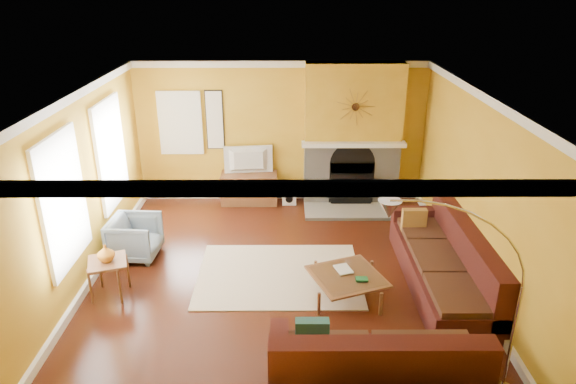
{
  "coord_description": "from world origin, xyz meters",
  "views": [
    {
      "loc": [
        0.1,
        -6.5,
        4.09
      ],
      "look_at": [
        0.13,
        0.4,
        1.2
      ],
      "focal_mm": 32.0,
      "sensor_mm": 36.0,
      "label": 1
    }
  ],
  "objects_px": {
    "arc_lamp": "(455,308)",
    "coffee_table": "(347,286)",
    "sectional_sofa": "(380,278)",
    "side_table": "(110,278)",
    "armchair": "(135,238)",
    "media_console": "(249,188)"
  },
  "relations": [
    {
      "from": "sectional_sofa",
      "to": "armchair",
      "type": "distance_m",
      "value": 3.86
    },
    {
      "from": "side_table",
      "to": "arc_lamp",
      "type": "xyz_separation_m",
      "value": [
        4.07,
        -1.92,
        0.86
      ]
    },
    {
      "from": "side_table",
      "to": "coffee_table",
      "type": "bearing_deg",
      "value": -1.18
    },
    {
      "from": "arc_lamp",
      "to": "media_console",
      "type": "bearing_deg",
      "value": 114.74
    },
    {
      "from": "sectional_sofa",
      "to": "arc_lamp",
      "type": "height_order",
      "value": "arc_lamp"
    },
    {
      "from": "armchair",
      "to": "side_table",
      "type": "relative_size",
      "value": 1.35
    },
    {
      "from": "media_console",
      "to": "arc_lamp",
      "type": "xyz_separation_m",
      "value": [
        2.36,
        -5.12,
        0.84
      ]
    },
    {
      "from": "sectional_sofa",
      "to": "media_console",
      "type": "xyz_separation_m",
      "value": [
        -1.95,
        3.5,
        -0.15
      ]
    },
    {
      "from": "arc_lamp",
      "to": "coffee_table",
      "type": "bearing_deg",
      "value": 113.67
    },
    {
      "from": "armchair",
      "to": "media_console",
      "type": "bearing_deg",
      "value": -33.87
    },
    {
      "from": "sectional_sofa",
      "to": "armchair",
      "type": "xyz_separation_m",
      "value": [
        -3.6,
        1.37,
        -0.12
      ]
    },
    {
      "from": "coffee_table",
      "to": "armchair",
      "type": "height_order",
      "value": "armchair"
    },
    {
      "from": "coffee_table",
      "to": "armchair",
      "type": "xyz_separation_m",
      "value": [
        -3.2,
        1.14,
        0.16
      ]
    },
    {
      "from": "media_console",
      "to": "arc_lamp",
      "type": "distance_m",
      "value": 5.7
    },
    {
      "from": "media_console",
      "to": "armchair",
      "type": "relative_size",
      "value": 1.47
    },
    {
      "from": "armchair",
      "to": "side_table",
      "type": "height_order",
      "value": "armchair"
    },
    {
      "from": "sectional_sofa",
      "to": "side_table",
      "type": "xyz_separation_m",
      "value": [
        -3.67,
        0.3,
        -0.18
      ]
    },
    {
      "from": "armchair",
      "to": "side_table",
      "type": "bearing_deg",
      "value": -179.67
    },
    {
      "from": "sectional_sofa",
      "to": "media_console",
      "type": "bearing_deg",
      "value": 119.2
    },
    {
      "from": "sectional_sofa",
      "to": "side_table",
      "type": "height_order",
      "value": "sectional_sofa"
    },
    {
      "from": "media_console",
      "to": "arc_lamp",
      "type": "relative_size",
      "value": 0.48
    },
    {
      "from": "side_table",
      "to": "arc_lamp",
      "type": "relative_size",
      "value": 0.24
    }
  ]
}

